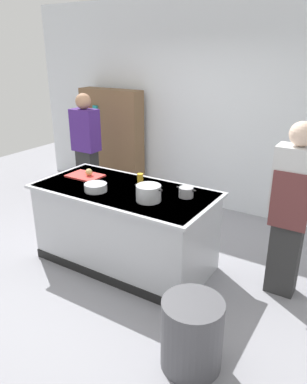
# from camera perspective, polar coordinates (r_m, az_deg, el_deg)

# --- Properties ---
(ground_plane) EXTENTS (10.00, 10.00, 0.00)m
(ground_plane) POSITION_cam_1_polar(r_m,az_deg,el_deg) (4.34, -4.28, -10.70)
(ground_plane) COLOR gray
(back_wall) EXTENTS (6.40, 0.12, 3.00)m
(back_wall) POSITION_cam_1_polar(r_m,az_deg,el_deg) (5.56, 8.42, 12.88)
(back_wall) COLOR silver
(back_wall) RESTS_ON ground_plane
(counter_island) EXTENTS (1.98, 0.98, 0.90)m
(counter_island) POSITION_cam_1_polar(r_m,az_deg,el_deg) (4.11, -4.46, -5.19)
(counter_island) COLOR #B7BABF
(counter_island) RESTS_ON ground_plane
(cutting_board) EXTENTS (0.40, 0.28, 0.02)m
(cutting_board) POSITION_cam_1_polar(r_m,az_deg,el_deg) (4.37, -10.55, 2.47)
(cutting_board) COLOR red
(cutting_board) RESTS_ON counter_island
(onion) EXTENTS (0.08, 0.08, 0.08)m
(onion) POSITION_cam_1_polar(r_m,az_deg,el_deg) (4.33, -9.98, 3.04)
(onion) COLOR tan
(onion) RESTS_ON cutting_board
(stock_pot) EXTENTS (0.31, 0.25, 0.16)m
(stock_pot) POSITION_cam_1_polar(r_m,az_deg,el_deg) (3.59, -0.77, -0.17)
(stock_pot) COLOR #B7BABF
(stock_pot) RESTS_ON counter_island
(sauce_pan) EXTENTS (0.21, 0.15, 0.10)m
(sauce_pan) POSITION_cam_1_polar(r_m,az_deg,el_deg) (3.71, 5.07, -0.03)
(sauce_pan) COLOR #99999E
(sauce_pan) RESTS_ON counter_island
(mixing_bowl) EXTENTS (0.24, 0.24, 0.08)m
(mixing_bowl) POSITION_cam_1_polar(r_m,az_deg,el_deg) (3.90, -8.95, 0.72)
(mixing_bowl) COLOR #B7BABF
(mixing_bowl) RESTS_ON counter_island
(juice_cup) EXTENTS (0.07, 0.07, 0.10)m
(juice_cup) POSITION_cam_1_polar(r_m,az_deg,el_deg) (4.11, -2.07, 2.19)
(juice_cup) COLOR yellow
(juice_cup) RESTS_ON counter_island
(trash_bin) EXTENTS (0.47, 0.47, 0.58)m
(trash_bin) POSITION_cam_1_polar(r_m,az_deg,el_deg) (2.99, 5.95, -21.02)
(trash_bin) COLOR #4C4C51
(trash_bin) RESTS_ON ground_plane
(person_chef) EXTENTS (0.38, 0.25, 1.72)m
(person_chef) POSITION_cam_1_polar(r_m,az_deg,el_deg) (3.65, 20.54, -2.34)
(person_chef) COLOR #2F2F2F
(person_chef) RESTS_ON ground_plane
(person_guest) EXTENTS (0.38, 0.24, 1.72)m
(person_guest) POSITION_cam_1_polar(r_m,az_deg,el_deg) (5.53, -10.34, 6.47)
(person_guest) COLOR #272727
(person_guest) RESTS_ON ground_plane
(bookshelf) EXTENTS (1.10, 0.31, 1.70)m
(bookshelf) POSITION_cam_1_polar(r_m,az_deg,el_deg) (6.23, -6.41, 7.79)
(bookshelf) COLOR brown
(bookshelf) RESTS_ON ground_plane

